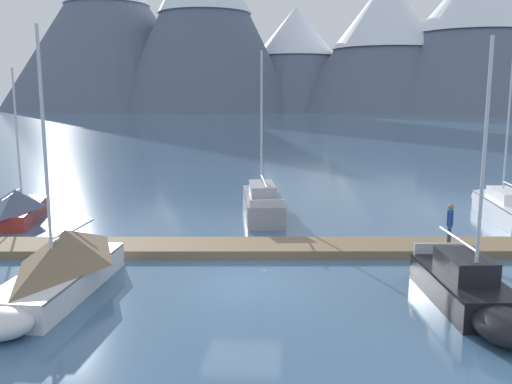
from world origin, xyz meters
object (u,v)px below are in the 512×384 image
(sailboat_mid_dock_port, at_px, (261,201))
(person_on_dock, at_px, (450,223))
(sailboat_nearest_berth, at_px, (19,205))
(sailboat_second_berth, at_px, (60,265))
(sailboat_far_berth, at_px, (502,206))
(sailboat_mid_dock_starboard, at_px, (471,291))

(sailboat_mid_dock_port, bearing_deg, person_on_dock, -42.49)
(sailboat_nearest_berth, height_order, sailboat_second_berth, sailboat_second_berth)
(sailboat_mid_dock_port, distance_m, sailboat_far_berth, 11.98)
(sailboat_far_berth, bearing_deg, sailboat_second_berth, -145.60)
(sailboat_second_berth, bearing_deg, sailboat_mid_dock_starboard, -2.41)
(sailboat_mid_dock_port, bearing_deg, sailboat_mid_dock_starboard, -61.98)
(sailboat_mid_dock_starboard, distance_m, sailboat_far_berth, 13.52)
(sailboat_mid_dock_starboard, height_order, person_on_dock, sailboat_mid_dock_starboard)
(sailboat_nearest_berth, bearing_deg, sailboat_far_berth, 5.12)
(sailboat_second_berth, bearing_deg, person_on_dock, 21.43)
(sailboat_far_berth, xyz_separation_m, person_on_dock, (-4.38, -6.81, 0.66))
(sailboat_mid_dock_starboard, relative_size, person_on_dock, 4.47)
(sailboat_nearest_berth, relative_size, sailboat_mid_dock_port, 0.89)
(sailboat_second_berth, relative_size, sailboat_far_berth, 1.00)
(sailboat_second_berth, xyz_separation_m, sailboat_mid_dock_starboard, (12.16, -0.51, -0.32))
(sailboat_mid_dock_port, height_order, sailboat_far_berth, sailboat_mid_dock_port)
(sailboat_mid_dock_port, xyz_separation_m, person_on_dock, (7.60, -6.96, 0.60))
(sailboat_far_berth, distance_m, person_on_dock, 8.13)
(person_on_dock, bearing_deg, sailboat_mid_dock_port, 137.51)
(sailboat_mid_dock_port, xyz_separation_m, sailboat_mid_dock_starboard, (6.70, -12.60, -0.08))
(sailboat_second_berth, bearing_deg, sailboat_mid_dock_port, 65.71)
(sailboat_nearest_berth, height_order, sailboat_far_berth, sailboat_far_berth)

